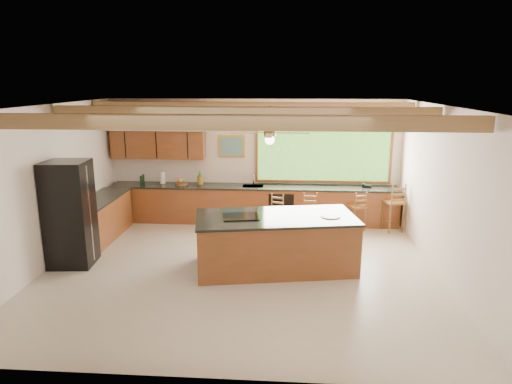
{
  "coord_description": "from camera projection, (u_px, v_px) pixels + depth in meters",
  "views": [
    {
      "loc": [
        0.84,
        -7.91,
        3.42
      ],
      "look_at": [
        0.22,
        0.8,
        1.29
      ],
      "focal_mm": 32.0,
      "sensor_mm": 36.0,
      "label": 1
    }
  ],
  "objects": [
    {
      "name": "bar_stool_d",
      "position": [
        394.0,
        203.0,
        10.46
      ],
      "size": [
        0.52,
        0.52,
        1.16
      ],
      "rotation": [
        0.0,
        0.0,
        0.3
      ],
      "color": "brown",
      "rests_on": "ground"
    },
    {
      "name": "bar_stool_c",
      "position": [
        358.0,
        208.0,
        10.56
      ],
      "size": [
        0.44,
        0.44,
        0.95
      ],
      "rotation": [
        0.0,
        0.0,
        0.37
      ],
      "color": "brown",
      "rests_on": "ground"
    },
    {
      "name": "island",
      "position": [
        275.0,
        242.0,
        8.46
      ],
      "size": [
        3.1,
        1.85,
        1.03
      ],
      "rotation": [
        0.0,
        0.0,
        0.17
      ],
      "color": "brown",
      "rests_on": "ground"
    },
    {
      "name": "bar_stool_a",
      "position": [
        280.0,
        210.0,
        10.31
      ],
      "size": [
        0.45,
        0.45,
        0.98
      ],
      "rotation": [
        0.0,
        0.0,
        -0.36
      ],
      "color": "brown",
      "rests_on": "ground"
    },
    {
      "name": "counter_run",
      "position": [
        218.0,
        208.0,
        10.92
      ],
      "size": [
        7.12,
        3.1,
        1.28
      ],
      "color": "brown",
      "rests_on": "ground"
    },
    {
      "name": "refrigerator",
      "position": [
        70.0,
        214.0,
        8.53
      ],
      "size": [
        0.84,
        0.82,
        2.0
      ],
      "rotation": [
        0.0,
        0.0,
        0.09
      ],
      "color": "black",
      "rests_on": "ground"
    },
    {
      "name": "ground",
      "position": [
        241.0,
        269.0,
        8.53
      ],
      "size": [
        7.2,
        7.2,
        0.0
      ],
      "primitive_type": "plane",
      "color": "beige",
      "rests_on": "ground"
    },
    {
      "name": "room_shell",
      "position": [
        235.0,
        146.0,
        8.65
      ],
      "size": [
        7.27,
        6.54,
        3.02
      ],
      "color": "beige",
      "rests_on": "ground"
    },
    {
      "name": "bar_stool_b",
      "position": [
        310.0,
        209.0,
        10.33
      ],
      "size": [
        0.36,
        0.36,
        1.0
      ],
      "rotation": [
        0.0,
        0.0,
        -0.01
      ],
      "color": "brown",
      "rests_on": "ground"
    }
  ]
}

